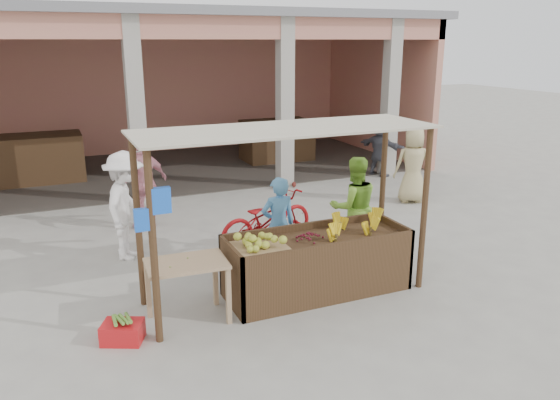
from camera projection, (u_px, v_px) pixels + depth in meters
name	position (u px, v px, depth m)	size (l,w,h in m)	color
ground	(285.00, 298.00, 7.67)	(60.00, 60.00, 0.00)	gray
market_building	(154.00, 70.00, 14.79)	(14.40, 6.40, 4.20)	tan
fruit_stall	(317.00, 266.00, 7.75)	(2.60, 0.95, 0.80)	#492F1D
stall_awning	(282.00, 159.00, 7.16)	(4.09, 1.35, 2.39)	#492F1D
banana_heap	(354.00, 227.00, 7.86)	(1.02, 0.56, 0.19)	yellow
melon_tray	(259.00, 244.00, 7.22)	(0.70, 0.60, 0.19)	#95764D
berry_heap	(309.00, 236.00, 7.56)	(0.44, 0.36, 0.14)	maroon
side_table	(187.00, 272.00, 6.87)	(1.03, 0.72, 0.81)	#A08460
papaya_pile	(186.00, 255.00, 6.80)	(0.63, 0.36, 0.18)	#44902F
red_crate	(123.00, 332.00, 6.52)	(0.47, 0.34, 0.24)	red
plantain_bundle	(122.00, 320.00, 6.48)	(0.35, 0.25, 0.07)	#609135
produce_sacks	(284.00, 177.00, 13.32)	(0.89, 0.66, 0.54)	maroon
vendor_blue	(278.00, 222.00, 8.35)	(0.61, 0.44, 1.61)	#4B8DC4
vendor_green	(354.00, 204.00, 8.95)	(0.85, 0.49, 1.78)	#80BD35
motorcycle	(267.00, 218.00, 9.42)	(2.01, 0.69, 1.05)	maroon
shopper_a	(126.00, 202.00, 8.82)	(1.24, 0.62, 1.94)	white
shopper_b	(144.00, 180.00, 10.29)	(1.11, 0.59, 1.88)	pink
shopper_c	(413.00, 161.00, 11.98)	(0.90, 0.58, 1.86)	tan
shopper_d	(380.00, 146.00, 14.39)	(1.46, 0.60, 1.58)	#44454F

